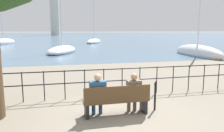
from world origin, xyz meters
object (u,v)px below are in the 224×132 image
park_bench (117,101)px  harbor_lighthouse (54,11)px  seated_person_left (98,93)px  sailboat_4 (4,42)px  closed_umbrella (155,94)px  sailboat_2 (197,52)px  seated_person_right (133,91)px  sailboat_1 (94,42)px  sailboat_0 (62,50)px

park_bench → harbor_lighthouse: 114.15m
park_bench → seated_person_left: (-0.54, 0.08, 0.24)m
seated_person_left → sailboat_4: bearing=106.4°
sailboat_4 → seated_person_left: bearing=-54.6°
park_bench → closed_umbrella: (1.26, 0.14, 0.08)m
park_bench → sailboat_2: sailboat_2 is taller
park_bench → sailboat_4: size_ratio=0.18×
seated_person_left → seated_person_right: seated_person_left is taller
park_bench → sailboat_1: 37.98m
closed_umbrella → sailboat_2: size_ratio=0.10×
seated_person_left → seated_person_right: bearing=0.2°
closed_umbrella → sailboat_4: 38.53m
sailboat_2 → sailboat_4: 32.86m
seated_person_right → sailboat_4: sailboat_4 is taller
sailboat_0 → sailboat_1: bearing=87.6°
sailboat_2 → sailboat_4: size_ratio=0.88×
closed_umbrella → sailboat_4: size_ratio=0.09×
sailboat_1 → sailboat_2: (6.37, -24.76, 0.06)m
park_bench → seated_person_left: seated_person_left is taller
park_bench → sailboat_2: 17.26m
seated_person_right → sailboat_0: size_ratio=0.14×
seated_person_left → sailboat_4: size_ratio=0.12×
sailboat_1 → sailboat_4: bearing=-155.7°
park_bench → harbor_lighthouse: harbor_lighthouse is taller
park_bench → seated_person_right: 0.59m
harbor_lighthouse → seated_person_left: bearing=-88.5°
seated_person_right → sailboat_2: bearing=49.4°
sailboat_1 → harbor_lighthouse: bearing=117.2°
park_bench → seated_person_right: bearing=8.4°
closed_umbrella → harbor_lighthouse: bearing=92.4°
seated_person_right → sailboat_1: 37.84m
park_bench → sailboat_4: (-11.25, 36.58, -0.08)m
sailboat_1 → harbor_lighthouse: size_ratio=0.35×
seated_person_right → closed_umbrella: seated_person_right is taller
sailboat_4 → sailboat_0: bearing=-41.1°
seated_person_left → sailboat_0: bearing=92.3°
sailboat_1 → sailboat_4: size_ratio=0.89×
sailboat_0 → sailboat_4: bearing=136.6°
sailboat_0 → harbor_lighthouse: size_ratio=0.33×
park_bench → sailboat_2: (11.50, 12.87, -0.10)m
seated_person_right → sailboat_4: 38.36m
seated_person_right → harbor_lighthouse: (-4.12, 113.37, 11.86)m
seated_person_right → sailboat_4: size_ratio=0.11×
seated_person_left → sailboat_2: (12.04, 12.79, -0.34)m
harbor_lighthouse → park_bench: bearing=-88.2°
park_bench → closed_umbrella: size_ratio=2.07×
park_bench → sailboat_0: size_ratio=0.22×
sailboat_2 → sailboat_4: bearing=136.0°
sailboat_2 → harbor_lighthouse: bearing=100.8°
park_bench → harbor_lighthouse: size_ratio=0.07×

